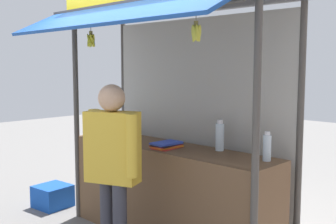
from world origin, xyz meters
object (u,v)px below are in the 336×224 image
(banana_bunch_inner_right, at_px, (91,40))
(water_bottle_rear_center, at_px, (267,147))
(water_bottle_mid_right, at_px, (106,121))
(magazine_stack_back_right, at_px, (167,145))
(plastic_crate, at_px, (53,196))
(magazine_stack_left, at_px, (118,141))
(banana_bunch_leftmost, at_px, (196,33))
(magazine_stack_front_left, at_px, (102,133))
(water_bottle_right, at_px, (220,136))
(vendor_person, at_px, (113,159))

(banana_bunch_inner_right, bearing_deg, water_bottle_rear_center, 15.77)
(water_bottle_mid_right, distance_m, water_bottle_rear_center, 2.18)
(magazine_stack_back_right, bearing_deg, plastic_crate, -172.02)
(water_bottle_mid_right, distance_m, banana_bunch_inner_right, 1.11)
(magazine_stack_left, height_order, banana_bunch_leftmost, banana_bunch_leftmost)
(magazine_stack_front_left, xyz_separation_m, plastic_crate, (-0.73, -0.25, -0.86))
(water_bottle_right, relative_size, magazine_stack_back_right, 0.94)
(magazine_stack_left, bearing_deg, vendor_person, -42.55)
(water_bottle_rear_center, xyz_separation_m, banana_bunch_leftmost, (-0.37, -0.51, 0.96))
(magazine_stack_back_right, relative_size, plastic_crate, 0.80)
(magazine_stack_back_right, distance_m, banana_bunch_inner_right, 1.35)
(vendor_person, bearing_deg, magazine_stack_front_left, -55.54)
(magazine_stack_front_left, relative_size, magazine_stack_back_right, 0.88)
(water_bottle_right, distance_m, magazine_stack_left, 1.12)
(water_bottle_mid_right, height_order, vendor_person, vendor_person)
(water_bottle_mid_right, xyz_separation_m, banana_bunch_leftmost, (1.81, -0.47, 0.93))
(banana_bunch_inner_right, distance_m, vendor_person, 1.41)
(banana_bunch_leftmost, xyz_separation_m, vendor_person, (-0.60, -0.39, -1.07))
(plastic_crate, bearing_deg, banana_bunch_leftmost, -1.50)
(water_bottle_mid_right, bearing_deg, banana_bunch_inner_right, -51.24)
(magazine_stack_back_right, xyz_separation_m, banana_bunch_leftmost, (0.64, -0.31, 1.05))
(water_bottle_right, distance_m, banana_bunch_inner_right, 1.67)
(banana_bunch_leftmost, bearing_deg, vendor_person, -147.03)
(magazine_stack_left, bearing_deg, magazine_stack_front_left, 163.33)
(banana_bunch_leftmost, relative_size, banana_bunch_inner_right, 1.00)
(water_bottle_rear_center, distance_m, vendor_person, 1.33)
(water_bottle_right, relative_size, magazine_stack_front_left, 1.08)
(water_bottle_mid_right, bearing_deg, vendor_person, -35.47)
(water_bottle_right, bearing_deg, magazine_stack_left, -158.68)
(water_bottle_mid_right, height_order, magazine_stack_front_left, water_bottle_mid_right)
(magazine_stack_back_right, bearing_deg, banana_bunch_leftmost, -26.11)
(magazine_stack_front_left, distance_m, plastic_crate, 1.16)
(magazine_stack_back_right, bearing_deg, water_bottle_rear_center, 10.87)
(banana_bunch_inner_right, relative_size, vendor_person, 0.17)
(water_bottle_rear_center, bearing_deg, water_bottle_right, 172.78)
(magazine_stack_front_left, distance_m, banana_bunch_leftmost, 2.01)
(water_bottle_mid_right, relative_size, banana_bunch_leftmost, 1.12)
(vendor_person, bearing_deg, banana_bunch_inner_right, -47.66)
(water_bottle_rear_center, xyz_separation_m, banana_bunch_inner_right, (-1.80, -0.51, 0.96))
(water_bottle_mid_right, bearing_deg, water_bottle_right, 3.94)
(magazine_stack_left, xyz_separation_m, banana_bunch_inner_right, (-0.21, -0.18, 1.06))
(banana_bunch_inner_right, xyz_separation_m, vendor_person, (0.83, -0.39, -1.07))
(magazine_stack_back_right, xyz_separation_m, vendor_person, (0.04, -0.70, -0.02))
(banana_bunch_leftmost, bearing_deg, magazine_stack_front_left, 169.49)
(banana_bunch_leftmost, distance_m, banana_bunch_inner_right, 1.43)
(water_bottle_rear_center, bearing_deg, plastic_crate, -170.97)
(water_bottle_mid_right, relative_size, vendor_person, 0.19)
(water_bottle_rear_center, relative_size, magazine_stack_left, 0.97)
(magazine_stack_back_right, distance_m, banana_bunch_leftmost, 1.26)
(water_bottle_mid_right, distance_m, magazine_stack_left, 0.67)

